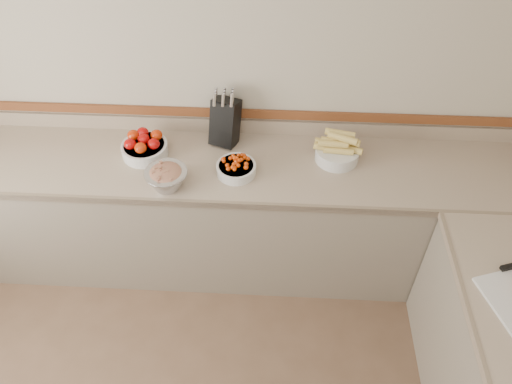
# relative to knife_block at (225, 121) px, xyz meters

# --- Properties ---
(back_wall) EXTENTS (4.00, 0.00, 4.00)m
(back_wall) POSITION_rel_knife_block_xyz_m (-0.13, 0.10, 0.25)
(back_wall) COLOR #B6AB96
(back_wall) RESTS_ON ground_plane
(counter_back) EXTENTS (4.00, 0.65, 1.08)m
(counter_back) POSITION_rel_knife_block_xyz_m (-0.13, -0.22, -0.60)
(counter_back) COLOR gray
(counter_back) RESTS_ON ground_plane
(knife_block) EXTENTS (0.21, 0.23, 0.38)m
(knife_block) POSITION_rel_knife_block_xyz_m (0.00, 0.00, 0.00)
(knife_block) COLOR black
(knife_block) RESTS_ON counter_back
(tomato_bowl) EXTENTS (0.28, 0.28, 0.14)m
(tomato_bowl) POSITION_rel_knife_block_xyz_m (-0.48, -0.15, -0.09)
(tomato_bowl) COLOR silver
(tomato_bowl) RESTS_ON counter_back
(cherry_tomato_bowl) EXTENTS (0.23, 0.23, 0.13)m
(cherry_tomato_bowl) POSITION_rel_knife_block_xyz_m (0.09, -0.29, -0.11)
(cherry_tomato_bowl) COLOR silver
(cherry_tomato_bowl) RESTS_ON counter_back
(corn_bowl) EXTENTS (0.29, 0.27, 0.19)m
(corn_bowl) POSITION_rel_knife_block_xyz_m (0.68, -0.14, -0.08)
(corn_bowl) COLOR silver
(corn_bowl) RESTS_ON counter_back
(rhubarb_bowl) EXTENTS (0.24, 0.24, 0.14)m
(rhubarb_bowl) POSITION_rel_knife_block_xyz_m (-0.29, -0.43, -0.08)
(rhubarb_bowl) COLOR #B2B2BA
(rhubarb_bowl) RESTS_ON counter_back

